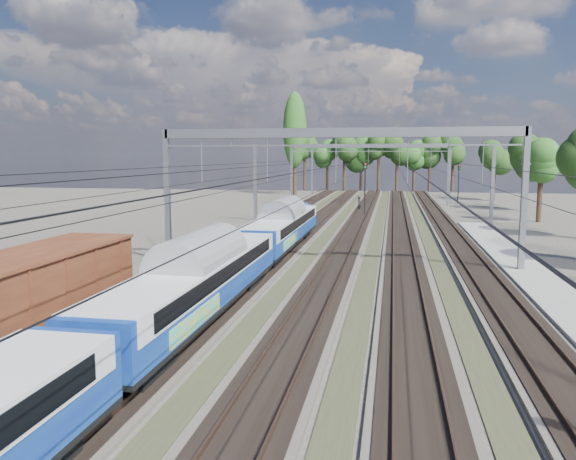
% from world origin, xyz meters
% --- Properties ---
extents(track_bed, '(21.00, 130.00, 0.34)m').
position_xyz_m(track_bed, '(-0.00, 45.00, 0.10)').
color(track_bed, '#47423A').
rests_on(track_bed, ground).
extents(catenary, '(25.65, 130.00, 9.00)m').
position_xyz_m(catenary, '(0.33, 52.69, 6.40)').
color(catenary, gray).
rests_on(catenary, ground).
extents(tree_belt, '(40.55, 98.48, 12.01)m').
position_xyz_m(tree_belt, '(7.24, 92.65, 8.42)').
color(tree_belt, black).
rests_on(tree_belt, ground).
extents(poplar, '(4.40, 4.40, 19.04)m').
position_xyz_m(poplar, '(-14.50, 98.00, 11.89)').
color(poplar, black).
rests_on(poplar, ground).
extents(emu_train, '(2.67, 56.61, 3.91)m').
position_xyz_m(emu_train, '(-4.50, 16.20, 2.30)').
color(emu_train, black).
rests_on(emu_train, ground).
extents(worker, '(0.71, 0.86, 2.01)m').
position_xyz_m(worker, '(-0.61, 67.39, 1.00)').
color(worker, black).
rests_on(worker, ground).
extents(signal_near, '(0.46, 0.43, 6.44)m').
position_xyz_m(signal_near, '(0.36, 61.65, 4.07)').
color(signal_near, black).
rests_on(signal_near, ground).
extents(signal_far, '(0.41, 0.38, 5.89)m').
position_xyz_m(signal_far, '(13.53, 83.18, 3.73)').
color(signal_far, black).
rests_on(signal_far, ground).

